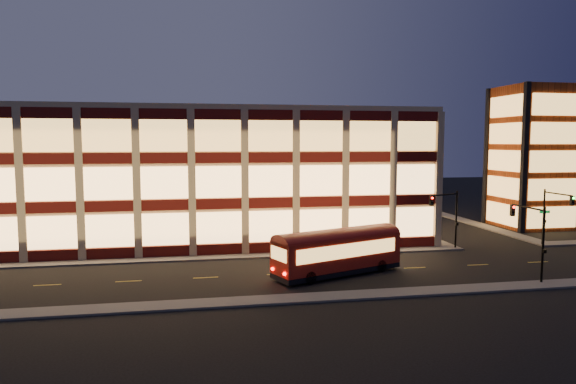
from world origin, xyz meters
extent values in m
plane|color=black|center=(0.00, 0.00, 0.00)|extent=(200.00, 200.00, 0.00)
cube|color=#514F4C|center=(-3.00, 1.00, 0.07)|extent=(54.00, 2.00, 0.15)
cube|color=#514F4C|center=(23.00, 17.00, 0.07)|extent=(2.00, 30.00, 0.15)
cube|color=#514F4C|center=(34.00, 17.00, 0.07)|extent=(2.00, 30.00, 0.15)
cube|color=#514F4C|center=(0.00, -13.00, 0.07)|extent=(100.00, 2.00, 0.15)
cube|color=tan|center=(-3.00, 17.00, 7.00)|extent=(50.00, 30.00, 14.00)
cube|color=tan|center=(-3.00, 17.00, 14.25)|extent=(50.40, 30.40, 0.50)
cube|color=#470C0A|center=(-3.00, 1.88, 0.65)|extent=(50.10, 0.25, 1.00)
cube|color=#F6B367|center=(-3.00, 1.90, 2.75)|extent=(49.00, 0.20, 3.00)
cube|color=#470C0A|center=(22.12, 17.00, 0.65)|extent=(0.25, 30.10, 1.00)
cube|color=#F6B367|center=(22.10, 17.00, 2.75)|extent=(0.20, 29.00, 3.00)
cube|color=#470C0A|center=(-3.00, 1.88, 5.05)|extent=(50.10, 0.25, 1.00)
cube|color=#F6B367|center=(-3.00, 1.90, 7.15)|extent=(49.00, 0.20, 3.00)
cube|color=#470C0A|center=(22.12, 17.00, 5.05)|extent=(0.25, 30.10, 1.00)
cube|color=#F6B367|center=(22.10, 17.00, 7.15)|extent=(0.20, 29.00, 3.00)
cube|color=#470C0A|center=(-3.00, 1.88, 9.45)|extent=(50.10, 0.25, 1.00)
cube|color=#F6B367|center=(-3.00, 1.90, 11.55)|extent=(49.00, 0.20, 3.00)
cube|color=#470C0A|center=(22.12, 17.00, 9.45)|extent=(0.25, 30.10, 1.00)
cube|color=#F6B367|center=(22.10, 17.00, 11.55)|extent=(0.20, 29.00, 3.00)
cube|color=#8C3814|center=(40.00, 12.00, 9.00)|extent=(8.00, 8.00, 18.00)
cube|color=black|center=(36.00, 8.00, 9.00)|extent=(0.60, 0.60, 18.00)
cube|color=black|center=(36.00, 16.00, 9.00)|extent=(0.60, 0.60, 18.00)
cube|color=black|center=(44.00, 16.00, 9.00)|extent=(0.60, 0.60, 18.00)
cube|color=#FFB759|center=(40.00, 7.92, 1.80)|extent=(6.60, 0.16, 2.60)
cube|color=#FFB759|center=(35.92, 12.00, 1.80)|extent=(0.16, 6.60, 2.60)
cube|color=#FFB759|center=(40.00, 7.92, 5.20)|extent=(6.60, 0.16, 2.60)
cube|color=#FFB759|center=(35.92, 12.00, 5.20)|extent=(0.16, 6.60, 2.60)
cube|color=#FFB759|center=(40.00, 7.92, 8.60)|extent=(6.60, 0.16, 2.60)
cube|color=#FFB759|center=(35.92, 12.00, 8.60)|extent=(0.16, 6.60, 2.60)
cube|color=#FFB759|center=(40.00, 7.92, 12.00)|extent=(6.60, 0.16, 2.60)
cube|color=#FFB759|center=(35.92, 12.00, 12.00)|extent=(0.16, 6.60, 2.60)
cube|color=#FFB759|center=(40.00, 7.92, 15.40)|extent=(6.60, 0.16, 2.60)
cube|color=#FFB759|center=(35.92, 12.00, 15.40)|extent=(0.16, 6.60, 2.60)
cylinder|color=black|center=(23.50, 0.80, 3.00)|extent=(0.18, 0.18, 6.00)
cylinder|color=black|center=(21.75, 0.05, 5.70)|extent=(3.56, 1.63, 0.14)
cube|color=black|center=(20.00, -0.70, 5.20)|extent=(0.32, 0.32, 0.95)
sphere|color=#FF0C05|center=(20.00, -0.88, 5.50)|extent=(0.20, 0.20, 0.20)
cube|color=black|center=(23.50, 0.60, 2.60)|extent=(0.25, 0.18, 0.28)
cylinder|color=black|center=(33.50, 0.80, 3.00)|extent=(0.18, 0.18, 6.00)
cylinder|color=black|center=(33.50, -1.20, 5.70)|extent=(0.14, 4.00, 0.14)
cube|color=black|center=(33.50, -3.20, 5.20)|extent=(0.32, 0.32, 0.95)
sphere|color=#0CFF26|center=(33.50, -3.38, 5.50)|extent=(0.20, 0.20, 0.20)
cube|color=black|center=(33.50, 0.60, 2.60)|extent=(0.25, 0.18, 0.28)
cube|color=#0C7226|center=(33.50, 0.65, 3.60)|extent=(1.20, 0.06, 0.28)
cylinder|color=black|center=(23.50, -12.50, 3.00)|extent=(0.18, 0.18, 6.00)
cylinder|color=black|center=(23.50, -10.50, 5.70)|extent=(0.14, 4.00, 0.14)
cube|color=black|center=(23.50, -8.50, 5.20)|extent=(0.32, 0.32, 0.95)
sphere|color=#FF0C05|center=(23.50, -8.68, 5.50)|extent=(0.20, 0.20, 0.20)
cube|color=black|center=(23.50, -12.70, 2.60)|extent=(0.25, 0.18, 0.28)
cube|color=#9D1508|center=(8.77, -6.90, 1.92)|extent=(11.54, 6.74, 2.60)
cube|color=black|center=(8.77, -6.90, 0.40)|extent=(11.54, 6.74, 0.40)
cylinder|color=black|center=(5.86, -9.37, 0.51)|extent=(1.07, 0.69, 1.02)
cylinder|color=black|center=(4.96, -7.06, 0.51)|extent=(1.07, 0.69, 1.02)
cylinder|color=black|center=(12.59, -6.74, 0.51)|extent=(1.07, 0.69, 1.02)
cylinder|color=black|center=(11.69, -4.42, 0.51)|extent=(1.07, 0.69, 1.02)
cube|color=#FFB759|center=(9.30, -8.24, 2.26)|extent=(9.27, 3.68, 1.13)
cube|color=#FFB759|center=(8.25, -5.56, 2.26)|extent=(9.27, 3.68, 1.13)
camera|label=1|loc=(-2.76, -47.10, 10.91)|focal=32.00mm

